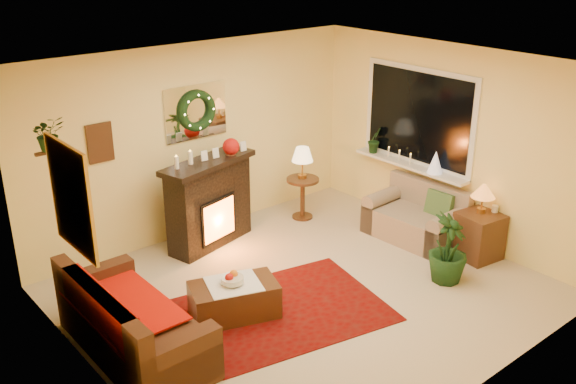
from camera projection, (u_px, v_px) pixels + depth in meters
floor at (307, 292)px, 7.43m from camera, size 5.00×5.00×0.00m
ceiling at (310, 69)px, 6.46m from camera, size 5.00×5.00×0.00m
wall_back at (197, 141)px, 8.54m from camera, size 5.00×5.00×0.00m
wall_front at (488, 265)px, 5.34m from camera, size 5.00×5.00×0.00m
wall_left at (90, 258)px, 5.46m from camera, size 4.50×4.50×0.00m
wall_right at (451, 143)px, 8.43m from camera, size 4.50×4.50×0.00m
area_rug at (285, 310)px, 7.08m from camera, size 2.42×2.01×0.01m
sofa at (133, 313)px, 6.24m from camera, size 0.83×1.87×0.81m
red_throw at (124, 305)px, 6.34m from camera, size 0.79×1.29×0.02m
fireplace at (209, 206)px, 8.41m from camera, size 1.27×0.66×1.12m
poinsettia at (231, 147)px, 8.31m from camera, size 0.22×0.22×0.22m
mantel_candle_a at (177, 163)px, 7.84m from camera, size 0.06×0.06×0.17m
mantel_candle_b at (190, 158)px, 7.99m from camera, size 0.06×0.06×0.19m
mantel_mirror at (196, 112)px, 8.38m from camera, size 0.92×0.02×0.72m
wreath at (197, 111)px, 8.34m from camera, size 0.55×0.11×0.55m
wall_art at (100, 143)px, 7.63m from camera, size 0.32×0.03×0.48m
gold_mirror at (71, 198)px, 5.51m from camera, size 0.03×0.84×1.00m
hanging_plant at (51, 150)px, 6.05m from camera, size 0.33×0.28×0.36m
loveseat at (416, 210)px, 8.60m from camera, size 0.80×1.32×0.75m
window_frame at (418, 117)px, 8.72m from camera, size 0.03×1.86×1.36m
window_glass at (418, 117)px, 8.71m from camera, size 0.02×1.70×1.22m
window_sill at (410, 165)px, 8.91m from camera, size 0.22×1.86×0.04m
mini_tree at (435, 162)px, 8.53m from camera, size 0.21×0.21×0.31m
sill_plant at (375, 140)px, 9.31m from camera, size 0.27×0.22×0.50m
side_table_round at (303, 197)px, 9.28m from camera, size 0.58×0.58×0.61m
lamp_cream at (302, 160)px, 9.10m from camera, size 0.30×0.30×0.47m
end_table_square at (478, 238)px, 8.16m from camera, size 0.55×0.55×0.60m
lamp_tiffany at (482, 202)px, 8.02m from camera, size 0.30×0.30×0.44m
coffee_table at (234, 299)px, 6.91m from camera, size 1.04×0.79×0.39m
fruit_bowl at (232, 279)px, 6.81m from camera, size 0.24×0.24×0.06m
floor_palm at (448, 247)px, 7.53m from camera, size 1.84×1.84×2.51m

